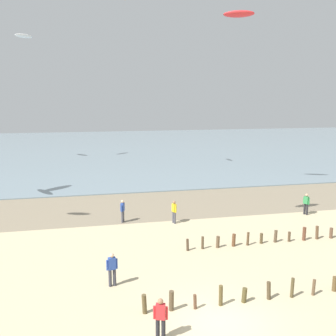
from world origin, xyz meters
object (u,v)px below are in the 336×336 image
object	(u,v)px
person_mid_beach	(112,268)
person_nearest_camera	(174,211)
person_far_down_beach	(161,318)
kite_aloft_7	(24,36)
person_by_waterline	(123,210)
kite_aloft_5	(239,14)
person_left_flank	(306,203)

from	to	relation	value
person_mid_beach	person_nearest_camera	bearing A→B (deg)	59.47
person_far_down_beach	kite_aloft_7	bearing A→B (deg)	103.37
person_far_down_beach	person_nearest_camera	bearing A→B (deg)	74.90
person_mid_beach	person_by_waterline	world-z (taller)	same
person_nearest_camera	person_by_waterline	xyz separation A→B (m)	(-3.70, 1.01, 0.00)
person_mid_beach	kite_aloft_5	xyz separation A→B (m)	(12.93, 16.65, 15.74)
person_left_flank	person_mid_beach	bearing A→B (deg)	-151.66
person_left_flank	kite_aloft_7	size ratio (longest dim) A/B	0.64
person_far_down_beach	person_mid_beach	bearing A→B (deg)	108.04
kite_aloft_7	person_left_flank	bearing A→B (deg)	86.30
person_by_waterline	kite_aloft_7	distance (m)	35.09
person_nearest_camera	kite_aloft_7	world-z (taller)	kite_aloft_7
kite_aloft_5	kite_aloft_7	distance (m)	31.15
person_left_flank	kite_aloft_5	size ratio (longest dim) A/B	0.61
person_mid_beach	person_by_waterline	xyz separation A→B (m)	(1.42, 9.68, 0.00)
person_left_flank	kite_aloft_5	xyz separation A→B (m)	(-2.90, 8.11, 15.74)
person_nearest_camera	person_mid_beach	xyz separation A→B (m)	(-5.11, -8.67, 0.00)
person_nearest_camera	person_mid_beach	world-z (taller)	same
person_nearest_camera	kite_aloft_7	distance (m)	37.16
person_far_down_beach	kite_aloft_5	distance (m)	28.84
person_nearest_camera	kite_aloft_7	size ratio (longest dim) A/B	0.64
person_nearest_camera	kite_aloft_5	world-z (taller)	kite_aloft_5
person_nearest_camera	kite_aloft_5	distance (m)	19.30
person_mid_beach	kite_aloft_5	size ratio (longest dim) A/B	0.61
person_mid_beach	kite_aloft_7	size ratio (longest dim) A/B	0.64
person_by_waterline	person_far_down_beach	size ratio (longest dim) A/B	1.00
person_far_down_beach	kite_aloft_7	distance (m)	47.72
person_far_down_beach	person_by_waterline	bearing A→B (deg)	90.40
person_nearest_camera	person_left_flank	distance (m)	10.72
person_mid_beach	kite_aloft_5	distance (m)	26.30
person_nearest_camera	kite_aloft_5	xyz separation A→B (m)	(7.82, 7.97, 15.74)
kite_aloft_7	person_by_waterline	bearing A→B (deg)	66.55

